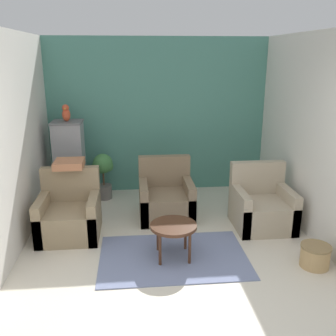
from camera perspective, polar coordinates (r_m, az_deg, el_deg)
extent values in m
plane|color=beige|center=(3.87, 2.79, -21.75)|extent=(20.00, 20.00, 0.00)
cube|color=#4C897A|center=(6.75, -1.53, 7.86)|extent=(3.97, 0.06, 2.72)
cube|color=silver|center=(5.14, -22.29, 3.75)|extent=(0.06, 3.63, 2.72)
cube|color=silver|center=(5.48, 20.85, 4.66)|extent=(0.06, 3.63, 2.72)
cube|color=slate|center=(4.79, 0.79, -13.35)|extent=(1.82, 1.21, 0.01)
cylinder|color=#472819|center=(4.59, 0.82, -8.82)|extent=(0.57, 0.57, 0.04)
cylinder|color=#472819|center=(4.53, -1.22, -12.43)|extent=(0.04, 0.04, 0.41)
cylinder|color=#472819|center=(4.56, 3.32, -12.20)|extent=(0.04, 0.04, 0.41)
cylinder|color=#472819|center=(4.84, -1.55, -10.38)|extent=(0.04, 0.04, 0.41)
cylinder|color=#472819|center=(4.87, 2.67, -10.19)|extent=(0.04, 0.04, 0.41)
cube|color=#8E7A5B|center=(5.38, -14.77, -7.98)|extent=(0.81, 0.79, 0.41)
cube|color=#8E7A5B|center=(5.52, -14.61, -2.31)|extent=(0.81, 0.14, 0.49)
cube|color=#8E7A5B|center=(5.42, -18.47, -7.16)|extent=(0.12, 0.79, 0.58)
cube|color=#8E7A5B|center=(5.30, -11.12, -7.11)|extent=(0.12, 0.79, 0.58)
cube|color=tan|center=(5.64, 14.16, -6.76)|extent=(0.81, 0.79, 0.41)
cube|color=tan|center=(5.77, 13.42, -1.38)|extent=(0.81, 0.14, 0.49)
cube|color=tan|center=(5.50, 10.82, -6.17)|extent=(0.12, 0.79, 0.58)
cube|color=tan|center=(5.73, 17.50, -5.73)|extent=(0.12, 0.79, 0.58)
cube|color=#7A664C|center=(5.78, -0.27, -5.63)|extent=(0.81, 0.79, 0.41)
cube|color=#7A664C|center=(5.93, -0.57, -0.40)|extent=(0.81, 0.14, 0.49)
cube|color=#7A664C|center=(5.73, -3.73, -4.96)|extent=(0.12, 0.79, 0.58)
cube|color=#7A664C|center=(5.79, 3.15, -4.71)|extent=(0.12, 0.79, 0.58)
cube|color=slate|center=(6.64, -14.29, -4.60)|extent=(0.55, 0.55, 0.10)
cube|color=#939399|center=(6.42, -14.72, 1.07)|extent=(0.47, 0.47, 1.27)
cube|color=slate|center=(6.29, -15.16, 6.77)|extent=(0.49, 0.49, 0.03)
ellipsoid|color=#D14C2D|center=(6.27, -15.24, 7.82)|extent=(0.13, 0.16, 0.21)
sphere|color=#D14C2D|center=(6.23, -15.35, 8.84)|extent=(0.11, 0.11, 0.11)
cone|color=gold|center=(6.18, -15.42, 8.70)|extent=(0.05, 0.05, 0.05)
cone|color=#D14C2D|center=(6.34, -15.12, 7.74)|extent=(0.06, 0.13, 0.18)
cylinder|color=#66605B|center=(6.66, -9.69, -3.57)|extent=(0.27, 0.27, 0.24)
cylinder|color=brown|center=(6.57, -9.80, -1.48)|extent=(0.03, 0.03, 0.27)
sphere|color=#427F42|center=(6.50, -9.91, 0.66)|extent=(0.34, 0.34, 0.34)
sphere|color=#427F42|center=(6.55, -10.68, 0.22)|extent=(0.20, 0.20, 0.20)
sphere|color=#427F42|center=(6.48, -9.15, 0.26)|extent=(0.19, 0.19, 0.19)
cylinder|color=tan|center=(4.87, 21.50, -12.36)|extent=(0.34, 0.34, 0.27)
cylinder|color=olive|center=(4.81, 21.66, -11.06)|extent=(0.35, 0.35, 0.02)
cube|color=#B2704C|center=(5.43, -14.83, 0.62)|extent=(0.40, 0.40, 0.10)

